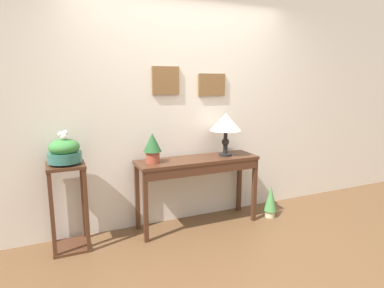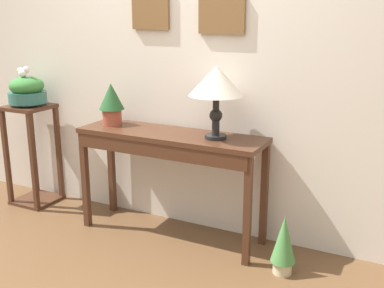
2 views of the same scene
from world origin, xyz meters
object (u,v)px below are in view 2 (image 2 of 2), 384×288
(pedestal_stand_left, at_px, (33,155))
(planter_bowl_wide, at_px, (27,90))
(potted_plant_floor, at_px, (284,243))
(potted_plant_on_console, at_px, (111,102))
(console_table, at_px, (169,148))
(table_lamp, at_px, (216,83))

(pedestal_stand_left, distance_m, planter_bowl_wide, 0.55)
(planter_bowl_wide, bearing_deg, potted_plant_floor, -4.56)
(planter_bowl_wide, relative_size, potted_plant_floor, 0.81)
(potted_plant_on_console, height_order, pedestal_stand_left, potted_plant_on_console)
(console_table, bearing_deg, potted_plant_floor, -8.67)
(console_table, relative_size, pedestal_stand_left, 1.59)
(pedestal_stand_left, bearing_deg, potted_plant_on_console, -0.32)
(potted_plant_on_console, relative_size, pedestal_stand_left, 0.37)
(console_table, relative_size, potted_plant_floor, 3.47)
(pedestal_stand_left, bearing_deg, table_lamp, -0.67)
(planter_bowl_wide, bearing_deg, console_table, -1.84)
(table_lamp, xyz_separation_m, potted_plant_on_console, (-0.86, 0.02, -0.20))
(table_lamp, relative_size, pedestal_stand_left, 0.57)
(table_lamp, bearing_deg, planter_bowl_wide, 179.34)
(table_lamp, bearing_deg, potted_plant_on_console, 178.98)
(table_lamp, relative_size, planter_bowl_wide, 1.51)
(pedestal_stand_left, xyz_separation_m, planter_bowl_wide, (0.00, -0.00, 0.55))
(console_table, height_order, table_lamp, table_lamp)
(console_table, relative_size, potted_plant_on_console, 4.36)
(table_lamp, distance_m, planter_bowl_wide, 1.72)
(pedestal_stand_left, height_order, potted_plant_floor, pedestal_stand_left)
(console_table, xyz_separation_m, table_lamp, (0.35, 0.02, 0.48))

